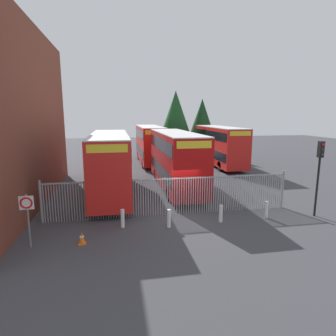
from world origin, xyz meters
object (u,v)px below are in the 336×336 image
at_px(double_decker_bus_far_back, 219,144).
at_px(double_decker_bus_behind_fence_right, 150,143).
at_px(double_decker_bus_near_gate, 110,162).
at_px(speed_limit_sign_post, 27,209).
at_px(bollard_near_right, 221,214).
at_px(bollard_center_front, 169,218).
at_px(traffic_cone_by_gate, 82,238).
at_px(double_decker_bus_behind_fence_left, 175,158).
at_px(bollard_near_left, 123,218).
at_px(bollard_far_right, 266,210).
at_px(traffic_light_kerbside, 319,165).

bearing_deg(double_decker_bus_far_back, double_decker_bus_behind_fence_right, 157.34).
bearing_deg(double_decker_bus_near_gate, double_decker_bus_far_back, 39.99).
bearing_deg(speed_limit_sign_post, bollard_near_right, 8.37).
bearing_deg(bollard_center_front, traffic_cone_by_gate, -164.39).
bearing_deg(double_decker_bus_far_back, speed_limit_sign_post, -130.51).
relative_size(double_decker_bus_behind_fence_left, speed_limit_sign_post, 4.50).
height_order(double_decker_bus_near_gate, bollard_near_right, double_decker_bus_near_gate).
height_order(double_decker_bus_behind_fence_left, speed_limit_sign_post, double_decker_bus_behind_fence_left).
distance_m(bollard_near_right, speed_limit_sign_post, 9.46).
bearing_deg(bollard_center_front, bollard_near_left, 168.97).
xyz_separation_m(double_decker_bus_near_gate, bollard_center_front, (3.01, -6.78, -1.95)).
distance_m(double_decker_bus_behind_fence_left, bollard_center_front, 8.29).
relative_size(double_decker_bus_near_gate, bollard_center_front, 11.38).
bearing_deg(speed_limit_sign_post, bollard_far_right, 7.13).
height_order(double_decker_bus_behind_fence_right, bollard_far_right, double_decker_bus_behind_fence_right).
bearing_deg(double_decker_bus_behind_fence_right, double_decker_bus_behind_fence_left, -87.30).
height_order(double_decker_bus_behind_fence_left, double_decker_bus_far_back, same).
relative_size(double_decker_bus_behind_fence_left, bollard_near_left, 11.38).
bearing_deg(bollard_far_right, bollard_center_front, -176.40).
distance_m(bollard_near_right, traffic_light_kerbside, 6.19).
bearing_deg(bollard_far_right, bollard_near_right, -177.07).
xyz_separation_m(double_decker_bus_behind_fence_right, bollard_far_right, (4.26, -19.69, -1.95)).
height_order(bollard_near_left, speed_limit_sign_post, speed_limit_sign_post).
bearing_deg(traffic_light_kerbside, bollard_near_left, 178.28).
xyz_separation_m(double_decker_bus_behind_fence_right, bollard_near_left, (-3.74, -19.59, -1.95)).
bearing_deg(double_decker_bus_behind_fence_right, traffic_cone_by_gate, -104.76).
relative_size(double_decker_bus_far_back, bollard_near_left, 11.38).
distance_m(double_decker_bus_behind_fence_right, double_decker_bus_far_back, 8.26).
xyz_separation_m(double_decker_bus_behind_fence_left, bollard_center_front, (-1.97, -7.81, -1.95)).
bearing_deg(bollard_far_right, speed_limit_sign_post, -172.87).
bearing_deg(bollard_center_front, double_decker_bus_near_gate, 113.96).
relative_size(bollard_center_front, traffic_light_kerbside, 0.22).
bearing_deg(bollard_near_right, speed_limit_sign_post, -171.63).
xyz_separation_m(double_decker_bus_behind_fence_right, bollard_near_right, (1.51, -19.83, -1.95)).
height_order(double_decker_bus_behind_fence_left, traffic_cone_by_gate, double_decker_bus_behind_fence_left).
xyz_separation_m(double_decker_bus_far_back, speed_limit_sign_post, (-15.39, -18.01, -0.65)).
distance_m(double_decker_bus_far_back, bollard_near_left, 20.05).
relative_size(double_decker_bus_behind_fence_left, bollard_near_right, 11.38).
bearing_deg(traffic_light_kerbside, bollard_near_right, 179.14).
relative_size(bollard_center_front, speed_limit_sign_post, 0.40).
distance_m(double_decker_bus_far_back, bollard_center_front, 19.22).
xyz_separation_m(bollard_center_front, traffic_light_kerbside, (8.56, 0.13, 2.51)).
distance_m(bollard_center_front, bollard_far_right, 5.67).
relative_size(bollard_near_left, bollard_far_right, 1.00).
xyz_separation_m(bollard_center_front, traffic_cone_by_gate, (-4.20, -1.17, -0.19)).
relative_size(double_decker_bus_far_back, bollard_center_front, 11.38).
bearing_deg(traffic_cone_by_gate, bollard_center_front, 15.61).
height_order(traffic_cone_by_gate, traffic_light_kerbside, traffic_light_kerbside).
bearing_deg(double_decker_bus_far_back, double_decker_bus_near_gate, -140.01).
xyz_separation_m(double_decker_bus_behind_fence_left, bollard_far_right, (3.69, -7.46, -1.95)).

